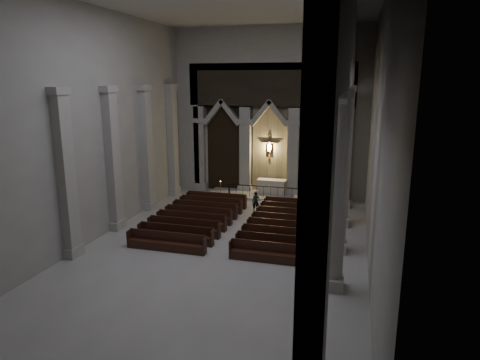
{
  "coord_description": "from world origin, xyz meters",
  "views": [
    {
      "loc": [
        6.13,
        -19.02,
        8.31
      ],
      "look_at": [
        0.11,
        3.0,
        2.97
      ],
      "focal_mm": 32.0,
      "sensor_mm": 36.0,
      "label": 1
    }
  ],
  "objects_px": {
    "candle_stand_left": "(221,193)",
    "candle_stand_right": "(308,197)",
    "altar": "(272,187)",
    "altar_rail": "(263,190)",
    "pews": "(239,224)",
    "worshipper": "(256,202)"
  },
  "relations": [
    {
      "from": "candle_stand_right",
      "to": "worshipper",
      "type": "xyz_separation_m",
      "value": [
        -3.05,
        -2.83,
        0.23
      ]
    },
    {
      "from": "altar_rail",
      "to": "pews",
      "type": "xyz_separation_m",
      "value": [
        -0.0,
        -6.45,
        -0.37
      ]
    },
    {
      "from": "altar",
      "to": "worshipper",
      "type": "relative_size",
      "value": 1.61
    },
    {
      "from": "altar",
      "to": "pews",
      "type": "distance_m",
      "value": 7.68
    },
    {
      "from": "candle_stand_left",
      "to": "candle_stand_right",
      "type": "bearing_deg",
      "value": 3.27
    },
    {
      "from": "pews",
      "to": "worshipper",
      "type": "relative_size",
      "value": 7.32
    },
    {
      "from": "altar",
      "to": "altar_rail",
      "type": "height_order",
      "value": "altar"
    },
    {
      "from": "worshipper",
      "to": "altar_rail",
      "type": "bearing_deg",
      "value": 88.35
    },
    {
      "from": "candle_stand_right",
      "to": "worshipper",
      "type": "height_order",
      "value": "candle_stand_right"
    },
    {
      "from": "altar_rail",
      "to": "pews",
      "type": "relative_size",
      "value": 0.54
    },
    {
      "from": "altar",
      "to": "candle_stand_left",
      "type": "bearing_deg",
      "value": -154.45
    },
    {
      "from": "candle_stand_left",
      "to": "worshipper",
      "type": "distance_m",
      "value": 4.05
    },
    {
      "from": "altar",
      "to": "candle_stand_right",
      "type": "height_order",
      "value": "candle_stand_right"
    },
    {
      "from": "candle_stand_left",
      "to": "candle_stand_right",
      "type": "relative_size",
      "value": 0.81
    },
    {
      "from": "candle_stand_left",
      "to": "candle_stand_right",
      "type": "xyz_separation_m",
      "value": [
        6.24,
        0.36,
        0.08
      ]
    },
    {
      "from": "candle_stand_left",
      "to": "pews",
      "type": "relative_size",
      "value": 0.13
    },
    {
      "from": "altar_rail",
      "to": "candle_stand_right",
      "type": "height_order",
      "value": "candle_stand_right"
    },
    {
      "from": "candle_stand_right",
      "to": "worshipper",
      "type": "relative_size",
      "value": 1.2
    },
    {
      "from": "altar",
      "to": "pews",
      "type": "height_order",
      "value": "altar"
    },
    {
      "from": "candle_stand_left",
      "to": "pews",
      "type": "height_order",
      "value": "candle_stand_left"
    },
    {
      "from": "altar",
      "to": "altar_rail",
      "type": "xyz_separation_m",
      "value": [
        -0.36,
        -1.21,
        -0.01
      ]
    },
    {
      "from": "altar_rail",
      "to": "candle_stand_left",
      "type": "height_order",
      "value": "candle_stand_left"
    }
  ]
}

